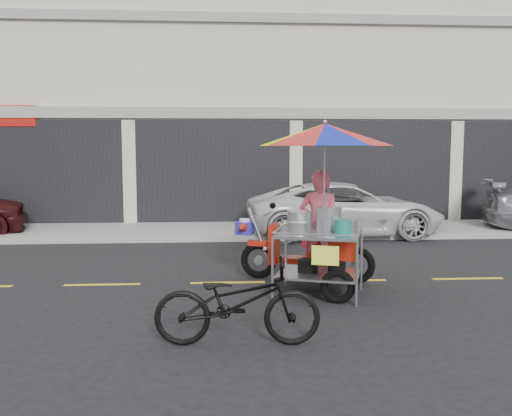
{
  "coord_description": "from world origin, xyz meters",
  "views": [
    {
      "loc": [
        -2.17,
        -9.04,
        2.19
      ],
      "look_at": [
        -1.5,
        0.6,
        1.15
      ],
      "focal_mm": 40.0,
      "sensor_mm": 36.0,
      "label": 1
    }
  ],
  "objects": [
    {
      "name": "ground",
      "position": [
        0.0,
        0.0,
        0.0
      ],
      "size": [
        90.0,
        90.0,
        0.0
      ],
      "primitive_type": "plane",
      "color": "black"
    },
    {
      "name": "centerline",
      "position": [
        0.0,
        0.0,
        0.0
      ],
      "size": [
        42.0,
        0.1,
        0.01
      ],
      "primitive_type": "cube",
      "color": "gold",
      "rests_on": "ground"
    },
    {
      "name": "near_bicycle",
      "position": [
        -1.95,
        -2.91,
        0.48
      ],
      "size": [
        1.86,
        0.74,
        0.96
      ],
      "primitive_type": "imported",
      "rotation": [
        0.0,
        0.0,
        1.52
      ],
      "color": "black",
      "rests_on": "ground"
    },
    {
      "name": "shophouse_block",
      "position": [
        2.82,
        10.59,
        4.24
      ],
      "size": [
        36.0,
        8.11,
        10.4
      ],
      "color": "beige",
      "rests_on": "ground"
    },
    {
      "name": "sidewalk",
      "position": [
        0.0,
        5.5,
        0.07
      ],
      "size": [
        45.0,
        3.0,
        0.15
      ],
      "primitive_type": "cube",
      "color": "gray",
      "rests_on": "ground"
    },
    {
      "name": "food_vendor_rig",
      "position": [
        -0.59,
        -0.51,
        1.62
      ],
      "size": [
        2.55,
        2.58,
        2.59
      ],
      "rotation": [
        0.0,
        0.0,
        -0.32
      ],
      "color": "black",
      "rests_on": "ground"
    },
    {
      "name": "white_pickup",
      "position": [
        0.97,
        4.7,
        0.66
      ],
      "size": [
        4.86,
        2.39,
        1.33
      ],
      "primitive_type": "imported",
      "rotation": [
        0.0,
        0.0,
        1.61
      ],
      "color": "silver",
      "rests_on": "ground"
    }
  ]
}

